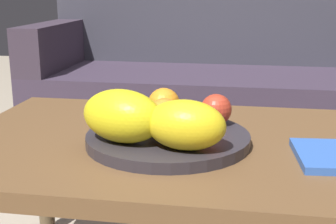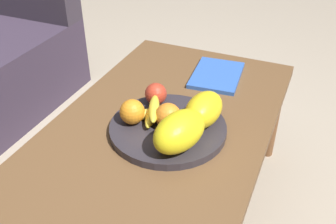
% 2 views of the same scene
% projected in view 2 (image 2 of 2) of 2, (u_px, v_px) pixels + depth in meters
% --- Properties ---
extents(ground_plane, '(8.00, 8.00, 0.00)m').
position_uv_depth(ground_plane, '(165.00, 212.00, 1.54)').
color(ground_plane, tan).
extents(coffee_table, '(1.12, 0.68, 0.45)m').
position_uv_depth(coffee_table, '(164.00, 131.00, 1.31)').
color(coffee_table, brown).
rests_on(coffee_table, ground_plane).
extents(fruit_bowl, '(0.37, 0.37, 0.03)m').
position_uv_depth(fruit_bowl, '(168.00, 128.00, 1.23)').
color(fruit_bowl, '#2F2A31').
rests_on(fruit_bowl, coffee_table).
extents(melon_large_front, '(0.21, 0.17, 0.11)m').
position_uv_depth(melon_large_front, '(180.00, 131.00, 1.10)').
color(melon_large_front, yellow).
rests_on(melon_large_front, fruit_bowl).
extents(melon_smaller_beside, '(0.18, 0.12, 0.10)m').
position_uv_depth(melon_smaller_beside, '(204.00, 109.00, 1.20)').
color(melon_smaller_beside, yellow).
rests_on(melon_smaller_beside, fruit_bowl).
extents(orange_front, '(0.08, 0.08, 0.08)m').
position_uv_depth(orange_front, '(132.00, 112.00, 1.21)').
color(orange_front, orange).
rests_on(orange_front, fruit_bowl).
extents(orange_left, '(0.08, 0.08, 0.08)m').
position_uv_depth(orange_left, '(168.00, 116.00, 1.19)').
color(orange_left, orange).
rests_on(orange_left, fruit_bowl).
extents(apple_front, '(0.07, 0.07, 0.07)m').
position_uv_depth(apple_front, '(156.00, 94.00, 1.31)').
color(apple_front, '#BD3823').
rests_on(apple_front, fruit_bowl).
extents(banana_bunch, '(0.16, 0.14, 0.06)m').
position_uv_depth(banana_bunch, '(151.00, 112.00, 1.24)').
color(banana_bunch, yellow).
rests_on(banana_bunch, fruit_bowl).
extents(magazine, '(0.27, 0.20, 0.02)m').
position_uv_depth(magazine, '(217.00, 75.00, 1.53)').
color(magazine, blue).
rests_on(magazine, coffee_table).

